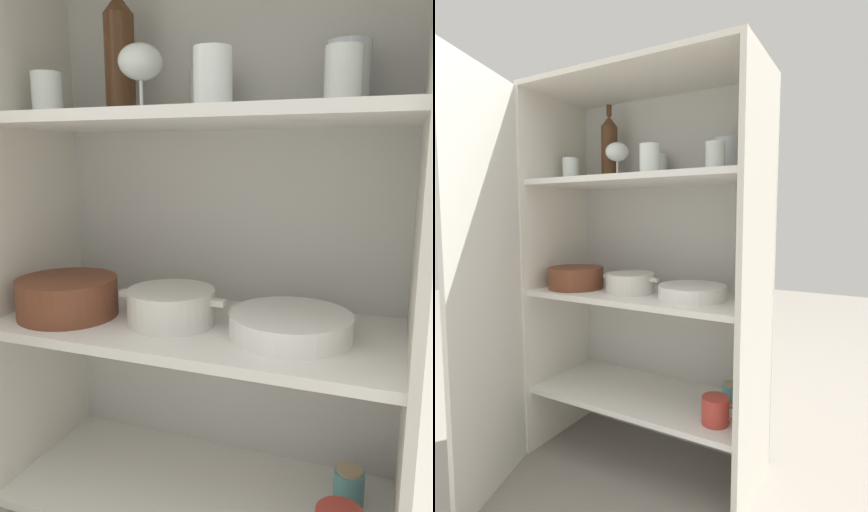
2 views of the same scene
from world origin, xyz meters
The scene contains 17 objects.
cupboard_back_panel centered at (0.00, 0.36, 0.68)m, with size 0.83×0.02×1.36m, color silver.
cupboard_side_left centered at (-0.41, 0.18, 0.68)m, with size 0.02×0.39×1.36m, color silver.
cupboard_side_right centered at (0.41, 0.18, 0.68)m, with size 0.02×0.39×1.36m, color silver.
shelf_board_lower centered at (0.00, 0.18, 0.25)m, with size 0.80×0.35×0.02m, color white.
shelf_board_middle centered at (0.00, 0.18, 0.62)m, with size 0.80×0.35×0.02m, color white.
shelf_board_upper centered at (0.00, 0.18, 1.03)m, with size 0.80×0.35×0.02m, color white.
tumbler_glass_0 centered at (0.27, 0.16, 1.09)m, with size 0.06×0.06×0.10m.
tumbler_glass_1 centered at (0.06, 0.11, 1.09)m, with size 0.07×0.07×0.10m.
tumbler_glass_2 centered at (-0.33, 0.17, 1.08)m, with size 0.06×0.06×0.09m.
tumbler_glass_3 centered at (0.26, 0.29, 1.10)m, with size 0.08×0.08×0.13m.
tumbler_glass_4 centered at (-0.02, 0.29, 1.09)m, with size 0.08×0.08×0.10m.
wine_glass_0 centered at (-0.11, 0.18, 1.13)m, with size 0.08×0.08×0.13m.
wine_bottle centered at (-0.21, 0.27, 1.17)m, with size 0.06×0.06×0.30m.
plate_stack_white centered at (0.19, 0.17, 0.65)m, with size 0.23×0.23×0.04m.
mixing_bowl_large centered at (-0.27, 0.13, 0.67)m, with size 0.21×0.21×0.08m.
casserole_dish centered at (-0.05, 0.16, 0.66)m, with size 0.23×0.18×0.07m.
storage_jar centered at (0.31, 0.24, 0.29)m, with size 0.06×0.06×0.08m.
Camera 1 is at (0.37, -0.71, 0.96)m, focal length 35.00 mm.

